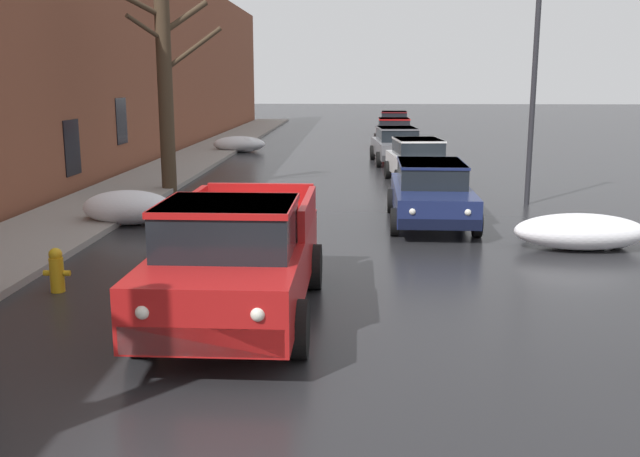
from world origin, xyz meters
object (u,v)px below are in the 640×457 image
sedan_grey_parked_far_down_block (397,144)px  fire_hydrant (57,270)px  sedan_darkblue_parked_kerbside_close (431,191)px  sedan_maroon_at_far_intersection (394,123)px  pickup_truck_red_approaching_near_lane (237,258)px  bare_tree_mid_block (164,74)px  sedan_white_parked_kerbside_mid (418,160)px  sedan_red_queued_behind_truck (394,132)px  street_lamp_post (534,83)px

sedan_grey_parked_far_down_block → fire_hydrant: sedan_grey_parked_far_down_block is taller
sedan_darkblue_parked_kerbside_close → sedan_maroon_at_far_intersection: bearing=88.6°
pickup_truck_red_approaching_near_lane → fire_hydrant: pickup_truck_red_approaching_near_lane is taller
bare_tree_mid_block → sedan_white_parked_kerbside_mid: size_ratio=1.62×
sedan_grey_parked_far_down_block → sedan_red_queued_behind_truck: 6.95m
pickup_truck_red_approaching_near_lane → sedan_red_queued_behind_truck: bearing=82.1°
sedan_darkblue_parked_kerbside_close → fire_hydrant: (-6.45, -5.78, -0.40)m
bare_tree_mid_block → sedan_darkblue_parked_kerbside_close: 8.89m
pickup_truck_red_approaching_near_lane → sedan_red_queued_behind_truck: pickup_truck_red_approaching_near_lane is taller
fire_hydrant → bare_tree_mid_block: bearing=94.6°
sedan_white_parked_kerbside_mid → fire_hydrant: size_ratio=5.62×
sedan_white_parked_kerbside_mid → sedan_maroon_at_far_intersection: same height
sedan_darkblue_parked_kerbside_close → bare_tree_mid_block: bearing=149.1°
sedan_grey_parked_far_down_block → sedan_red_queued_behind_truck: bearing=87.9°
sedan_grey_parked_far_down_block → street_lamp_post: 10.25m
sedan_white_parked_kerbside_mid → sedan_maroon_at_far_intersection: 20.46m
bare_tree_mid_block → pickup_truck_red_approaching_near_lane: size_ratio=1.32×
bare_tree_mid_block → sedan_red_queued_behind_truck: bearing=63.1°
bare_tree_mid_block → street_lamp_post: bearing=-9.4°
sedan_grey_parked_far_down_block → street_lamp_post: street_lamp_post is taller
bare_tree_mid_block → fire_hydrant: bare_tree_mid_block is taller
sedan_darkblue_parked_kerbside_close → sedan_maroon_at_far_intersection: 27.04m
sedan_red_queued_behind_truck → sedan_maroon_at_far_intersection: size_ratio=0.91×
fire_hydrant → sedan_grey_parked_far_down_block: bearing=70.4°
sedan_darkblue_parked_kerbside_close → sedan_grey_parked_far_down_block: 12.20m
fire_hydrant → sedan_red_queued_behind_truck: bearing=75.0°
sedan_grey_parked_far_down_block → fire_hydrant: size_ratio=6.17×
pickup_truck_red_approaching_near_lane → sedan_red_queued_behind_truck: size_ratio=1.25×
sedan_grey_parked_far_down_block → sedan_maroon_at_far_intersection: size_ratio=1.02×
sedan_red_queued_behind_truck → fire_hydrant: size_ratio=5.53×
sedan_maroon_at_far_intersection → street_lamp_post: street_lamp_post is taller
pickup_truck_red_approaching_near_lane → bare_tree_mid_block: bearing=108.9°
sedan_maroon_at_far_intersection → sedan_red_queued_behind_truck: bearing=-93.3°
pickup_truck_red_approaching_near_lane → sedan_darkblue_parked_kerbside_close: size_ratio=1.09×
bare_tree_mid_block → sedan_maroon_at_far_intersection: 24.18m
pickup_truck_red_approaching_near_lane → street_lamp_post: 11.73m
sedan_white_parked_kerbside_mid → street_lamp_post: 5.28m
sedan_white_parked_kerbside_mid → sedan_red_queued_behind_truck: bearing=90.4°
bare_tree_mid_block → sedan_darkblue_parked_kerbside_close: size_ratio=1.44×
sedan_white_parked_kerbside_mid → street_lamp_post: (2.57, -3.90, 2.46)m
sedan_red_queued_behind_truck → fire_hydrant: (-6.67, -24.93, -0.39)m
street_lamp_post → fire_hydrant: bearing=-137.8°
sedan_white_parked_kerbside_mid → street_lamp_post: bearing=-56.6°
sedan_red_queued_behind_truck → sedan_maroon_at_far_intersection: (0.46, 7.89, 0.00)m
pickup_truck_red_approaching_near_lane → sedan_grey_parked_far_down_block: pickup_truck_red_approaching_near_lane is taller
sedan_darkblue_parked_kerbside_close → fire_hydrant: size_ratio=6.32×
sedan_darkblue_parked_kerbside_close → sedan_maroon_at_far_intersection: (0.68, 27.03, -0.00)m
bare_tree_mid_block → sedan_darkblue_parked_kerbside_close: (7.27, -4.36, -2.68)m
sedan_maroon_at_far_intersection → sedan_darkblue_parked_kerbside_close: bearing=-91.4°
street_lamp_post → sedan_grey_parked_far_down_block: bearing=107.0°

